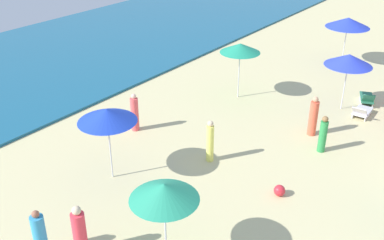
# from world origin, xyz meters

# --- Properties ---
(ocean) EXTENTS (60.00, 14.03, 0.12)m
(ocean) POSITION_xyz_m (0.00, 22.99, 0.06)
(ocean) COLOR #1A5C7D
(ocean) RESTS_ON ground_plane
(umbrella_0) EXTENTS (1.81, 1.81, 2.60)m
(umbrella_0) POSITION_xyz_m (-8.07, 6.76, 2.36)
(umbrella_0) COLOR silver
(umbrella_0) RESTS_ON ground_plane
(umbrella_3) EXTENTS (2.44, 2.44, 2.73)m
(umbrella_3) POSITION_xyz_m (10.11, 8.67, 2.46)
(umbrella_3) COLOR silver
(umbrella_3) RESTS_ON ground_plane
(umbrella_4) EXTENTS (2.10, 2.10, 2.65)m
(umbrella_4) POSITION_xyz_m (4.25, 6.50, 2.39)
(umbrella_4) COLOR silver
(umbrella_4) RESTS_ON ground_plane
(lounge_chair_4_0) EXTENTS (1.57, 1.05, 0.77)m
(lounge_chair_4_0) POSITION_xyz_m (5.47, 5.74, 0.28)
(lounge_chair_4_0) COLOR silver
(lounge_chair_4_0) RESTS_ON ground_plane
(lounge_chair_4_1) EXTENTS (1.36, 0.69, 0.65)m
(lounge_chair_4_1) POSITION_xyz_m (4.01, 5.48, 0.24)
(lounge_chair_4_1) COLOR silver
(lounge_chair_4_1) RESTS_ON ground_plane
(umbrella_5) EXTENTS (1.91, 1.91, 2.72)m
(umbrella_5) POSITION_xyz_m (2.50, 11.04, 2.50)
(umbrella_5) COLOR silver
(umbrella_5) RESTS_ON ground_plane
(umbrella_6) EXTENTS (2.00, 2.00, 2.68)m
(umbrella_6) POSITION_xyz_m (-6.05, 10.93, 2.44)
(umbrella_6) COLOR silver
(umbrella_6) RESTS_ON ground_plane
(beachgoer_0) EXTENTS (0.39, 0.39, 1.71)m
(beachgoer_0) POSITION_xyz_m (1.11, 6.59, 0.80)
(beachgoer_0) COLOR #F35F43
(beachgoer_0) RESTS_ON ground_plane
(beachgoer_2) EXTENTS (0.52, 0.52, 1.49)m
(beachgoer_2) POSITION_xyz_m (-9.90, 9.75, 0.68)
(beachgoer_2) COLOR #3497CE
(beachgoer_2) RESTS_ON ground_plane
(beachgoer_4) EXTENTS (0.46, 0.46, 1.66)m
(beachgoer_4) POSITION_xyz_m (-2.99, 12.71, 0.78)
(beachgoer_4) COLOR #F55559
(beachgoer_4) RESTS_ON ground_plane
(beachgoer_5) EXTENTS (0.53, 0.53, 1.66)m
(beachgoer_5) POSITION_xyz_m (-9.25, 8.84, 0.77)
(beachgoer_5) COLOR #F43B4D
(beachgoer_5) RESTS_ON ground_plane
(beachgoer_6) EXTENTS (0.39, 0.39, 1.51)m
(beachgoer_6) POSITION_xyz_m (0.08, 5.74, 0.72)
(beachgoer_6) COLOR #2E9248
(beachgoer_6) RESTS_ON ground_plane
(beachgoer_7) EXTENTS (0.31, 0.31, 1.67)m
(beachgoer_7) POSITION_xyz_m (-3.08, 8.81, 0.80)
(beachgoer_7) COLOR #F2ED66
(beachgoer_7) RESTS_ON ground_plane
(beach_ball_0) EXTENTS (0.38, 0.38, 0.38)m
(beach_ball_0) POSITION_xyz_m (-3.48, 5.71, 0.19)
(beach_ball_0) COLOR red
(beach_ball_0) RESTS_ON ground_plane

